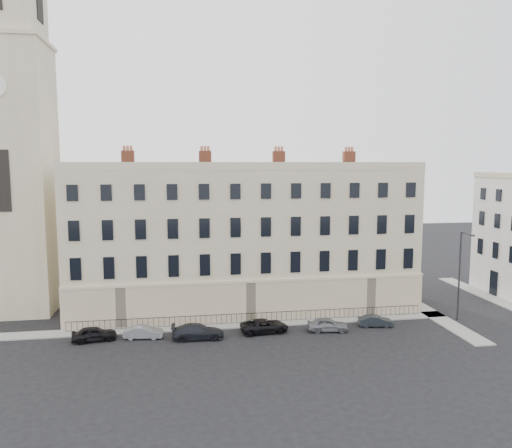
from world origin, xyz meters
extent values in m
plane|color=black|center=(0.00, 0.00, 0.00)|extent=(160.00, 160.00, 0.00)
cube|color=#BDB08D|center=(-6.00, 12.00, 7.50)|extent=(36.00, 12.00, 15.00)
cube|color=#BEAC8E|center=(-6.00, 5.92, 2.00)|extent=(36.10, 0.18, 4.00)
cube|color=#BEAC8E|center=(12.08, 12.00, 2.00)|extent=(0.18, 12.10, 4.00)
cube|color=#BDB08D|center=(-6.00, 6.15, 15.40)|extent=(36.00, 0.35, 0.80)
cube|color=#BDB08D|center=(11.85, 12.00, 15.40)|extent=(0.35, 12.00, 0.80)
cube|color=brown|center=(-18.00, 12.00, 16.00)|extent=(1.30, 0.70, 2.00)
cube|color=brown|center=(-10.00, 12.00, 16.00)|extent=(1.30, 0.70, 2.00)
cube|color=brown|center=(-2.00, 12.00, 16.00)|extent=(1.30, 0.70, 2.00)
cube|color=brown|center=(6.00, 12.00, 16.00)|extent=(1.30, 0.70, 2.00)
cube|color=#BDB08D|center=(-30.00, 14.00, 14.00)|extent=(8.00, 8.00, 28.00)
cube|color=gray|center=(-10.00, 5.00, 0.06)|extent=(48.00, 2.00, 0.12)
cube|color=gray|center=(13.00, 8.00, 0.06)|extent=(2.00, 24.00, 0.12)
cube|color=gray|center=(23.00, 10.00, 0.06)|extent=(2.00, 20.00, 0.12)
cube|color=black|center=(-6.00, 5.40, 1.02)|extent=(35.00, 0.04, 0.04)
cube|color=black|center=(-6.00, 5.40, 0.12)|extent=(35.00, 0.04, 0.04)
imported|color=black|center=(-20.55, 2.76, 0.66)|extent=(4.05, 2.14, 1.31)
imported|color=gray|center=(-16.27, 2.78, 0.57)|extent=(3.58, 1.56, 1.15)
imported|color=black|center=(-11.45, 1.84, 0.68)|extent=(4.74, 2.07, 1.36)
imported|color=black|center=(-5.23, 2.57, 0.62)|extent=(4.67, 2.48, 1.25)
imported|color=slate|center=(0.68, 1.95, 0.65)|extent=(3.99, 2.03, 1.30)
imported|color=#20252B|center=(5.67, 2.56, 0.54)|extent=(3.44, 1.68, 1.08)
cylinder|color=#2B2A2F|center=(14.61, 3.15, 4.50)|extent=(0.18, 0.18, 9.00)
cylinder|color=#2B2A2F|center=(14.70, 2.37, 8.89)|extent=(0.32, 1.69, 0.11)
cube|color=#2B2A2F|center=(14.80, 1.59, 8.83)|extent=(0.27, 0.58, 0.13)
camera|label=1|loc=(-13.18, -41.67, 15.67)|focal=35.00mm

